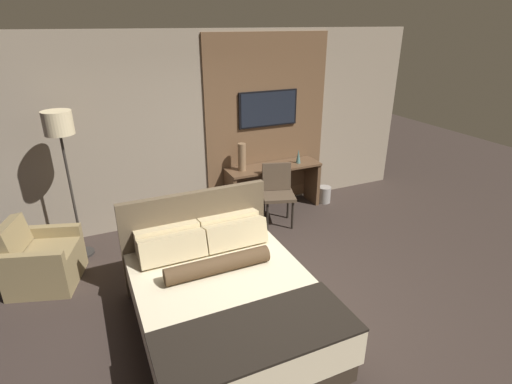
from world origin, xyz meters
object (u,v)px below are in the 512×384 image
object	(u,v)px
desk	(272,180)
armchair_by_window	(42,262)
tv	(268,109)
desk_chair	(277,188)
waste_bin	(324,194)
vase_tall	(242,157)
vase_short	(298,156)
bed	(225,300)
floor_lamp	(60,136)

from	to	relation	value
desk	armchair_by_window	size ratio (longest dim) A/B	1.67
tv	desk_chair	bearing A→B (deg)	-102.96
desk	waste_bin	size ratio (longest dim) A/B	5.54
vase_tall	waste_bin	size ratio (longest dim) A/B	1.54
desk	tv	bearing A→B (deg)	90.00
desk_chair	vase_short	distance (m)	0.78
bed	floor_lamp	bearing A→B (deg)	120.90
floor_lamp	vase_short	world-z (taller)	floor_lamp
tv	vase_tall	size ratio (longest dim) A/B	2.30
armchair_by_window	vase_tall	size ratio (longest dim) A/B	2.16
vase_short	floor_lamp	bearing A→B (deg)	-176.92
waste_bin	desk_chair	bearing A→B (deg)	-164.11
armchair_by_window	floor_lamp	xyz separation A→B (m)	(0.44, 0.49, 1.35)
desk	floor_lamp	world-z (taller)	floor_lamp
vase_tall	vase_short	bearing A→B (deg)	-3.26
desk_chair	floor_lamp	bearing A→B (deg)	-166.77
desk_chair	armchair_by_window	distance (m)	3.27
desk	floor_lamp	xyz separation A→B (m)	(-2.96, -0.25, 1.13)
vase_short	tv	bearing A→B (deg)	149.62
tv	vase_short	size ratio (longest dim) A/B	4.38
tv	desk_chair	size ratio (longest dim) A/B	1.07
tv	waste_bin	bearing A→B (deg)	-21.01
desk	waste_bin	world-z (taller)	desk
vase_short	waste_bin	xyz separation A→B (m)	(0.49, -0.10, -0.73)
desk_chair	vase_short	size ratio (longest dim) A/B	4.08
bed	armchair_by_window	world-z (taller)	bed
floor_lamp	vase_tall	bearing A→B (deg)	5.62
floor_lamp	vase_short	xyz separation A→B (m)	(3.39, 0.18, -0.77)
tv	desk_chair	distance (m)	1.27
floor_lamp	vase_short	size ratio (longest dim) A/B	8.56
vase_short	waste_bin	bearing A→B (deg)	-11.59
tv	vase_short	world-z (taller)	tv
bed	tv	distance (m)	3.32
floor_lamp	vase_tall	world-z (taller)	floor_lamp
tv	floor_lamp	bearing A→B (deg)	-171.62
desk_chair	tv	bearing A→B (deg)	94.80
armchair_by_window	vase_short	xyz separation A→B (m)	(3.83, 0.67, 0.59)
bed	tv	size ratio (longest dim) A/B	2.13
bed	desk_chair	world-z (taller)	bed
vase_tall	desk	bearing A→B (deg)	1.44
desk	desk_chair	size ratio (longest dim) A/B	1.68
desk	vase_tall	size ratio (longest dim) A/B	3.60
bed	waste_bin	world-z (taller)	bed
bed	armchair_by_window	xyz separation A→B (m)	(-1.69, 1.61, -0.06)
vase_tall	floor_lamp	bearing A→B (deg)	-174.38
bed	waste_bin	bearing A→B (deg)	39.83
desk_chair	floor_lamp	distance (m)	3.01
armchair_by_window	vase_short	size ratio (longest dim) A/B	4.12
bed	desk_chair	distance (m)	2.45
bed	desk	size ratio (longest dim) A/B	1.36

